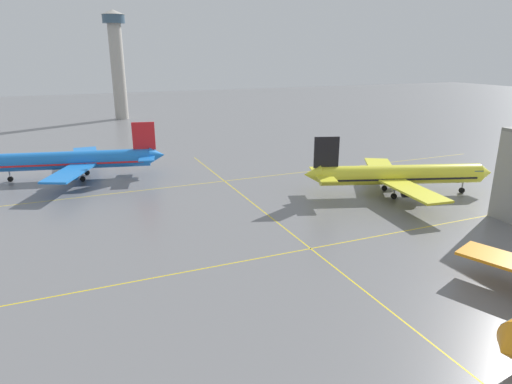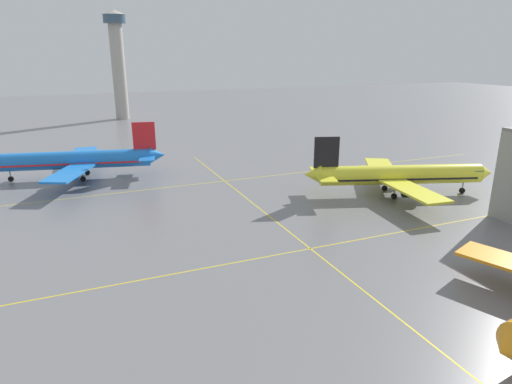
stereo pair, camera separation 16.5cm
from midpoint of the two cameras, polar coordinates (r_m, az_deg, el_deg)
name	(u,v)px [view 2 (the right image)]	position (r m, az deg, el deg)	size (l,w,h in m)	color
airliner_second_row	(398,175)	(87.53, 17.81, 2.08)	(35.42, 30.29, 11.29)	yellow
airliner_third_row	(76,160)	(101.80, -22.01, 3.80)	(37.36, 31.74, 11.70)	blue
taxiway_markings	(310,249)	(62.14, 7.06, -7.22)	(134.71, 120.70, 0.01)	yellow
control_tower	(118,58)	(189.64, -17.30, 16.12)	(8.82, 8.82, 41.41)	#ADA89E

